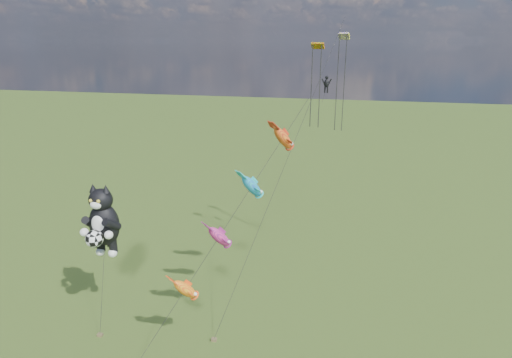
# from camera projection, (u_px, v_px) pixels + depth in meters

# --- Properties ---
(ground) EXTENTS (300.00, 300.00, 0.00)m
(ground) POSITION_uv_depth(u_px,v_px,m) (49.00, 340.00, 33.00)
(ground) COLOR #223C0F
(cat_kite_rig) EXTENTS (2.77, 4.29, 11.58)m
(cat_kite_rig) POSITION_uv_depth(u_px,v_px,m) (102.00, 221.00, 33.43)
(cat_kite_rig) COLOR brown
(cat_kite_rig) RESTS_ON ground
(fish_windsock_rig) EXTENTS (10.46, 12.21, 17.79)m
(fish_windsock_rig) POSITION_uv_depth(u_px,v_px,m) (235.00, 212.00, 31.52)
(fish_windsock_rig) COLOR brown
(fish_windsock_rig) RESTS_ON ground
(parafoil_rig) EXTENTS (8.66, 15.79, 24.04)m
(parafoil_rig) POSITION_uv_depth(u_px,v_px,m) (325.00, 82.00, 38.02)
(parafoil_rig) COLOR brown
(parafoil_rig) RESTS_ON ground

